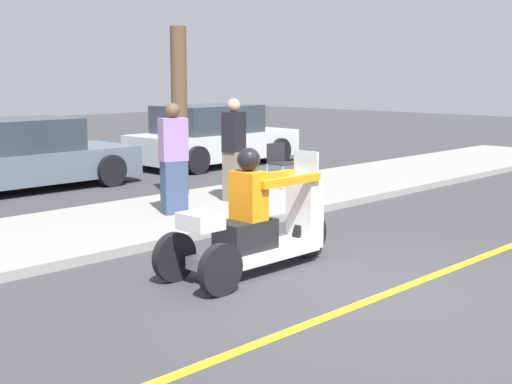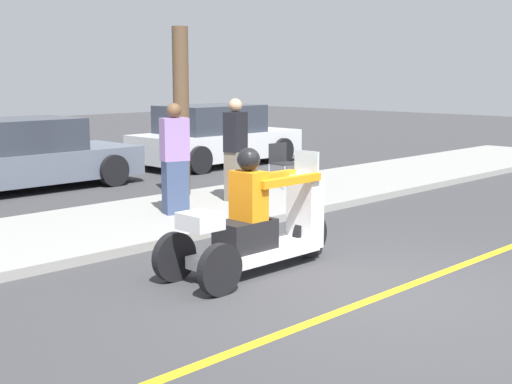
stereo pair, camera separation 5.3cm
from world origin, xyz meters
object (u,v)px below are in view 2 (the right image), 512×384
(spectator_with_child, at_px, (175,161))
(parked_car_lot_center, at_px, (215,137))
(tree_trunk, at_px, (181,112))
(motorcycle_trike, at_px, (257,228))
(folding_chair_curbside, at_px, (282,160))
(spectator_near_curb, at_px, (236,152))
(parked_car_lot_right, at_px, (19,156))

(spectator_with_child, xyz_separation_m, parked_car_lot_center, (4.95, 4.58, -0.23))
(tree_trunk, bearing_deg, spectator_with_child, -132.90)
(motorcycle_trike, relative_size, folding_chair_curbside, 2.92)
(spectator_near_curb, height_order, folding_chair_curbside, spectator_near_curb)
(parked_car_lot_center, bearing_deg, spectator_near_curb, -128.51)
(motorcycle_trike, bearing_deg, folding_chair_curbside, 39.67)
(folding_chair_curbside, bearing_deg, motorcycle_trike, -140.33)
(spectator_with_child, distance_m, parked_car_lot_center, 6.75)
(tree_trunk, bearing_deg, parked_car_lot_center, 41.27)
(spectator_with_child, height_order, parked_car_lot_center, spectator_with_child)
(spectator_with_child, bearing_deg, tree_trunk, 47.10)
(parked_car_lot_right, bearing_deg, folding_chair_curbside, -48.92)
(folding_chair_curbside, bearing_deg, parked_car_lot_right, 131.08)
(spectator_near_curb, height_order, parked_car_lot_right, spectator_near_curb)
(tree_trunk, bearing_deg, motorcycle_trike, -119.21)
(motorcycle_trike, distance_m, tree_trunk, 4.88)
(folding_chair_curbside, relative_size, parked_car_lot_right, 0.18)
(spectator_near_curb, relative_size, folding_chair_curbside, 2.09)
(spectator_with_child, bearing_deg, parked_car_lot_right, 93.22)
(parked_car_lot_center, bearing_deg, motorcycle_trike, -129.21)
(motorcycle_trike, relative_size, spectator_with_child, 1.42)
(spectator_with_child, bearing_deg, parked_car_lot_center, 42.78)
(spectator_with_child, relative_size, tree_trunk, 0.58)
(folding_chair_curbside, xyz_separation_m, tree_trunk, (-1.90, 0.65, 0.96))
(parked_car_lot_center, xyz_separation_m, tree_trunk, (-3.76, -3.30, 0.88))
(tree_trunk, bearing_deg, spectator_near_curb, -76.77)
(parked_car_lot_right, bearing_deg, spectator_near_curb, -68.30)
(spectator_near_curb, xyz_separation_m, parked_car_lot_center, (3.50, 4.40, -0.25))
(parked_car_lot_right, bearing_deg, parked_car_lot_center, 1.22)
(folding_chair_curbside, xyz_separation_m, parked_car_lot_center, (1.86, 3.95, 0.07))
(motorcycle_trike, relative_size, tree_trunk, 0.82)
(spectator_near_curb, distance_m, tree_trunk, 1.30)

